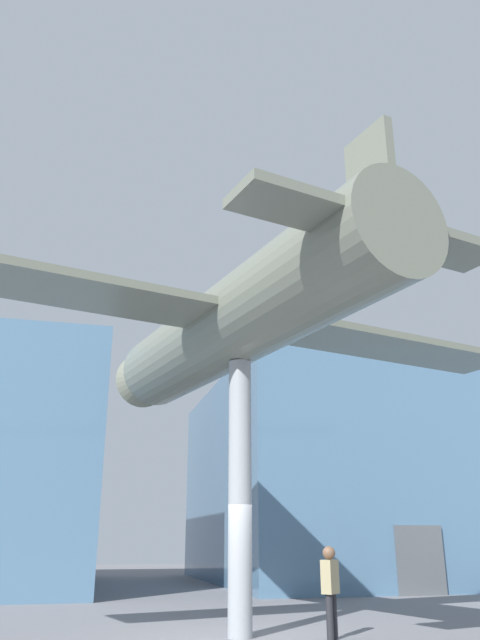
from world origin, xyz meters
The scene contains 5 objects.
ground_plane centered at (0.00, 0.00, 0.00)m, with size 80.00×80.00×0.00m, color slate.
glass_pavilion_right centered at (8.44, 15.70, 4.45)m, with size 11.66×15.48×9.49m.
support_pylon_central centered at (0.00, 0.00, 2.79)m, with size 0.49×0.49×5.58m.
suspended_airplane centered at (-0.07, 0.28, 6.60)m, with size 16.17×12.54×3.04m.
visitor_person centered at (1.67, -0.66, 0.97)m, with size 0.44×0.44×1.69m.
Camera 1 is at (-3.23, -13.13, 1.81)m, focal length 35.00 mm.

